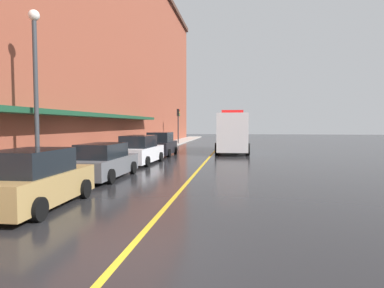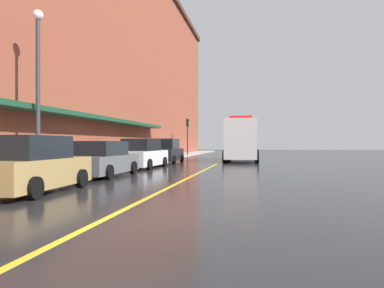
# 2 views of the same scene
# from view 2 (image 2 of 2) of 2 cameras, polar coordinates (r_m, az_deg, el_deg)

# --- Properties ---
(ground_plane) EXTENTS (112.00, 112.00, 0.00)m
(ground_plane) POSITION_cam_2_polar(r_m,az_deg,el_deg) (32.13, 4.92, -2.62)
(ground_plane) COLOR #232326
(sidewalk_left) EXTENTS (2.40, 70.00, 0.15)m
(sidewalk_left) POSITION_cam_2_polar(r_m,az_deg,el_deg) (33.30, -5.76, -2.40)
(sidewalk_left) COLOR #ADA8A0
(sidewalk_left) RESTS_ON ground
(lane_center_stripe) EXTENTS (0.16, 70.00, 0.01)m
(lane_center_stripe) POSITION_cam_2_polar(r_m,az_deg,el_deg) (32.13, 4.92, -2.62)
(lane_center_stripe) COLOR gold
(lane_center_stripe) RESTS_ON ground
(brick_building_left) EXTENTS (13.51, 64.00, 19.99)m
(brick_building_left) POSITION_cam_2_polar(r_m,az_deg,el_deg) (36.14, -17.86, 13.66)
(brick_building_left) COLOR brown
(brick_building_left) RESTS_ON ground
(parked_car_0) EXTENTS (2.16, 4.55, 1.78)m
(parked_car_0) POSITION_cam_2_polar(r_m,az_deg,el_deg) (12.45, -23.80, -3.19)
(parked_car_0) COLOR #A5844C
(parked_car_0) RESTS_ON ground
(parked_car_1) EXTENTS (2.06, 4.73, 1.64)m
(parked_car_1) POSITION_cam_2_polar(r_m,az_deg,el_deg) (17.43, -13.73, -2.42)
(parked_car_1) COLOR #595B60
(parked_car_1) RESTS_ON ground
(parked_car_2) EXTENTS (2.21, 4.91, 1.82)m
(parked_car_2) POSITION_cam_2_polar(r_m,az_deg,el_deg) (22.81, -7.75, -1.63)
(parked_car_2) COLOR silver
(parked_car_2) RESTS_ON ground
(parked_car_3) EXTENTS (2.09, 4.57, 1.89)m
(parked_car_3) POSITION_cam_2_polar(r_m,az_deg,el_deg) (28.37, -4.04, -1.22)
(parked_car_3) COLOR black
(parked_car_3) RESTS_ON ground
(box_truck) EXTENTS (2.96, 8.92, 3.67)m
(box_truck) POSITION_cam_2_polar(r_m,az_deg,el_deg) (31.57, 7.80, 0.50)
(box_truck) COLOR silver
(box_truck) RESTS_ON ground
(parking_meter_0) EXTENTS (0.14, 0.18, 1.33)m
(parking_meter_0) POSITION_cam_2_polar(r_m,az_deg,el_deg) (18.89, -16.09, -1.35)
(parking_meter_0) COLOR #4C4C51
(parking_meter_0) RESTS_ON sidewalk_left
(parking_meter_1) EXTENTS (0.14, 0.18, 1.33)m
(parking_meter_1) POSITION_cam_2_polar(r_m,az_deg,el_deg) (19.53, -15.15, -1.30)
(parking_meter_1) COLOR #4C4C51
(parking_meter_1) RESTS_ON sidewalk_left
(parking_meter_2) EXTENTS (0.14, 0.18, 1.33)m
(parking_meter_2) POSITION_cam_2_polar(r_m,az_deg,el_deg) (15.48, -22.60, -1.69)
(parking_meter_2) COLOR #4C4C51
(parking_meter_2) RESTS_ON sidewalk_left
(street_lamp_left) EXTENTS (0.44, 0.44, 6.94)m
(street_lamp_left) POSITION_cam_2_polar(r_m,az_deg,el_deg) (16.64, -23.02, 9.99)
(street_lamp_left) COLOR #33383D
(street_lamp_left) RESTS_ON sidewalk_left
(traffic_light_near) EXTENTS (0.38, 0.36, 4.30)m
(traffic_light_near) POSITION_cam_2_polar(r_m,az_deg,el_deg) (43.39, -0.69, 2.26)
(traffic_light_near) COLOR #232326
(traffic_light_near) RESTS_ON sidewalk_left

